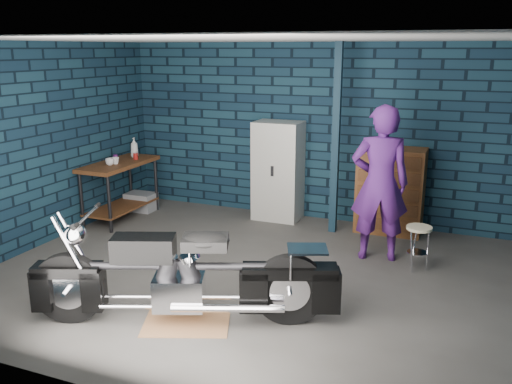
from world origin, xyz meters
TOP-DOWN VIEW (x-y plane):
  - ground at (0.00, 0.00)m, footprint 6.00×6.00m
  - room_walls at (0.00, 0.55)m, footprint 6.02×5.01m
  - support_post at (0.55, 1.95)m, footprint 0.10×0.10m
  - workbench at (-2.68, 1.29)m, footprint 0.60×1.40m
  - drip_mat at (-0.09, -1.27)m, footprint 1.00×0.88m
  - motorcycle at (-0.09, -1.27)m, footprint 2.61×1.56m
  - person at (1.32, 1.14)m, footprint 0.81×0.64m
  - storage_bin at (-2.66, 1.79)m, footprint 0.47×0.33m
  - locker at (-0.42, 2.23)m, footprint 0.71×0.51m
  - tool_chest at (1.31, 2.23)m, footprint 0.93×0.52m
  - shop_stool at (1.85, 0.93)m, footprint 0.31×0.31m
  - cup_a at (-2.67, 1.05)m, footprint 0.15×0.15m
  - cup_b at (-2.63, 1.15)m, footprint 0.11×0.11m
  - mug_purple at (-2.79, 1.35)m, footprint 0.09×0.09m
  - mug_red at (-2.56, 1.57)m, footprint 0.08×0.08m
  - bottle at (-2.68, 1.72)m, footprint 0.15×0.15m

SIDE VIEW (x-z plane):
  - ground at x=0.00m, z-range 0.00..0.00m
  - drip_mat at x=-0.09m, z-range 0.00..0.01m
  - storage_bin at x=-2.66m, z-range 0.00..0.29m
  - shop_stool at x=1.85m, z-range 0.00..0.55m
  - workbench at x=-2.68m, z-range 0.00..0.91m
  - motorcycle at x=-0.09m, z-range 0.00..1.12m
  - tool_chest at x=1.31m, z-range 0.00..1.24m
  - locker at x=-0.42m, z-range 0.00..1.53m
  - mug_purple at x=-2.79m, z-range 0.91..1.01m
  - mug_red at x=-2.56m, z-range 0.91..1.01m
  - cup_b at x=-2.63m, z-range 0.91..1.01m
  - cup_a at x=-2.67m, z-range 0.91..1.01m
  - person at x=1.32m, z-range 0.00..1.96m
  - bottle at x=-2.68m, z-range 0.91..1.22m
  - support_post at x=0.55m, z-range 0.00..2.70m
  - room_walls at x=0.00m, z-range 0.55..3.26m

